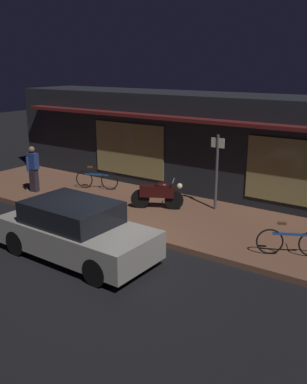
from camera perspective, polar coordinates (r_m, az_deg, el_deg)
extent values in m
plane|color=black|center=(11.24, -6.00, -7.76)|extent=(60.00, 60.00, 0.00)
cube|color=brown|center=(13.44, 2.34, -3.14)|extent=(18.00, 4.00, 0.15)
cube|color=black|center=(15.88, 9.07, 6.21)|extent=(18.00, 2.80, 3.60)
cube|color=olive|center=(16.42, -3.33, 5.66)|extent=(3.20, 0.04, 2.00)
cube|color=olive|center=(13.53, 18.58, 2.41)|extent=(3.20, 0.04, 2.00)
cube|color=#591919|center=(14.27, 6.31, 9.41)|extent=(16.20, 0.50, 0.12)
cylinder|color=black|center=(13.84, -1.79, -0.92)|extent=(0.59, 0.38, 0.60)
cylinder|color=black|center=(13.71, 2.75, -1.10)|extent=(0.59, 0.38, 0.60)
cube|color=black|center=(13.68, 0.47, 0.11)|extent=(1.11, 0.75, 0.36)
ellipsoid|color=black|center=(13.60, 1.10, 0.89)|extent=(0.50, 0.41, 0.20)
sphere|color=#F9EDB7|center=(13.55, 3.50, 0.80)|extent=(0.18, 0.18, 0.18)
cylinder|color=gray|center=(13.52, 2.66, 1.53)|extent=(0.28, 0.50, 0.03)
torus|color=black|center=(16.25, -9.19, 1.67)|extent=(0.63, 0.27, 0.66)
torus|color=black|center=(15.89, -5.87, 1.46)|extent=(0.63, 0.27, 0.66)
cube|color=#1E478C|center=(16.01, -7.58, 2.33)|extent=(0.86, 0.35, 0.06)
cube|color=brown|center=(16.04, -8.45, 3.31)|extent=(0.22, 0.15, 0.06)
cylinder|color=#1E478C|center=(15.78, -6.21, 3.47)|extent=(0.17, 0.40, 0.02)
torus|color=black|center=(10.88, 15.20, -6.38)|extent=(0.61, 0.33, 0.66)
cube|color=#1E478C|center=(10.87, 17.91, -5.38)|extent=(0.82, 0.44, 0.06)
cube|color=brown|center=(10.74, 16.72, -4.00)|extent=(0.21, 0.16, 0.06)
cube|color=#28232D|center=(16.17, -15.59, 1.54)|extent=(0.30, 0.23, 0.85)
cube|color=navy|center=(16.01, -15.79, 4.01)|extent=(0.40, 0.26, 0.58)
sphere|color=#8C6647|center=(15.93, -15.91, 5.48)|extent=(0.22, 0.22, 0.22)
cylinder|color=navy|center=(16.21, -15.14, 3.95)|extent=(0.10, 0.10, 0.52)
cylinder|color=navy|center=(15.84, -16.42, 3.57)|extent=(0.10, 0.10, 0.52)
cylinder|color=#47474C|center=(13.61, 8.38, 2.55)|extent=(0.09, 0.09, 2.40)
cube|color=beige|center=(13.41, 8.55, 6.49)|extent=(0.44, 0.03, 0.30)
cylinder|color=black|center=(10.57, -1.81, -7.41)|extent=(0.64, 0.23, 0.64)
cylinder|color=black|center=(9.51, -7.64, -10.47)|extent=(0.64, 0.23, 0.64)
cylinder|color=black|center=(12.28, -11.88, -4.25)|extent=(0.64, 0.23, 0.64)
cylinder|color=black|center=(11.38, -17.68, -6.43)|extent=(0.64, 0.23, 0.64)
cube|color=#9E998E|center=(10.78, -10.11, -5.85)|extent=(4.13, 1.83, 0.68)
cube|color=black|center=(10.69, -10.82, -2.93)|extent=(2.23, 1.64, 0.64)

